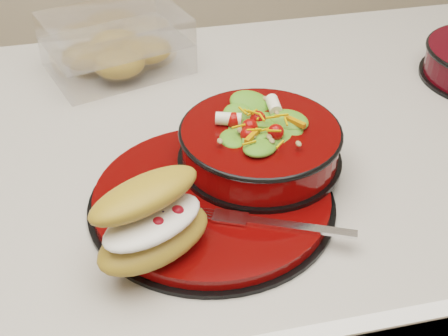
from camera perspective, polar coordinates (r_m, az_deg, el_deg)
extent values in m
cube|color=beige|center=(0.91, 0.28, 1.87)|extent=(1.24, 0.74, 0.04)
cylinder|color=black|center=(0.78, -1.11, -3.24)|extent=(0.31, 0.31, 0.01)
cylinder|color=#630503|center=(0.77, -1.12, -2.67)|extent=(0.29, 0.29, 0.01)
torus|color=black|center=(0.76, -0.24, -2.81)|extent=(0.16, 0.16, 0.01)
cylinder|color=black|center=(0.82, 3.25, 0.87)|extent=(0.22, 0.22, 0.01)
cylinder|color=#630503|center=(0.80, 3.31, 2.30)|extent=(0.20, 0.20, 0.04)
torus|color=black|center=(0.79, 3.36, 3.36)|extent=(0.21, 0.21, 0.01)
ellipsoid|color=#3E7621|center=(0.80, 3.34, 3.03)|extent=(0.17, 0.17, 0.07)
sphere|color=red|center=(0.79, 6.41, 5.77)|extent=(0.02, 0.02, 0.02)
sphere|color=red|center=(0.81, 3.58, 6.99)|extent=(0.02, 0.02, 0.02)
sphere|color=red|center=(0.79, 0.57, 6.08)|extent=(0.02, 0.02, 0.02)
sphere|color=red|center=(0.75, 1.43, 4.16)|extent=(0.02, 0.02, 0.02)
sphere|color=red|center=(0.75, 5.23, 3.96)|extent=(0.02, 0.02, 0.02)
cylinder|color=silver|center=(0.81, 4.65, 6.95)|extent=(0.03, 0.04, 0.02)
cylinder|color=silver|center=(0.78, 0.43, 5.77)|extent=(0.04, 0.03, 0.02)
cube|color=orange|center=(0.75, 2.64, 4.23)|extent=(0.03, 0.03, 0.01)
cube|color=orange|center=(0.78, 6.63, 5.48)|extent=(0.03, 0.02, 0.01)
ellipsoid|color=#BB8839|center=(0.68, -6.40, -6.42)|extent=(0.16, 0.13, 0.04)
ellipsoid|color=white|center=(0.67, -6.54, -4.92)|extent=(0.14, 0.11, 0.02)
ellipsoid|color=#BB8839|center=(0.67, -6.89, -2.38)|extent=(0.15, 0.12, 0.03)
sphere|color=#B10C14|center=(0.66, -8.45, -4.80)|extent=(0.01, 0.01, 0.01)
sphere|color=#B10C14|center=(0.66, -6.04, -5.04)|extent=(0.01, 0.01, 0.01)
sphere|color=#B10C14|center=(0.67, -4.27, -3.99)|extent=(0.01, 0.01, 0.01)
sphere|color=#B10C14|center=(0.67, -7.55, -4.00)|extent=(0.01, 0.01, 0.01)
sphere|color=#191947|center=(0.67, -7.32, -4.30)|extent=(0.01, 0.01, 0.01)
sphere|color=#191947|center=(0.67, -5.59, -4.29)|extent=(0.01, 0.01, 0.01)
sphere|color=#191947|center=(0.66, -6.54, -4.76)|extent=(0.01, 0.01, 0.01)
cube|color=silver|center=(0.72, 6.91, -5.38)|extent=(0.12, 0.07, 0.00)
cube|color=silver|center=(0.73, 0.57, -4.52)|extent=(0.05, 0.04, 0.00)
cube|color=white|center=(1.08, -9.72, 10.12)|extent=(0.26, 0.22, 0.05)
cube|color=white|center=(1.06, -9.99, 12.40)|extent=(0.26, 0.22, 0.04)
ellipsoid|color=#BB8839|center=(1.08, -12.42, 9.95)|extent=(0.08, 0.07, 0.04)
ellipsoid|color=#BB8839|center=(1.08, -7.07, 10.64)|extent=(0.08, 0.07, 0.04)
ellipsoid|color=#BB8839|center=(1.11, -9.92, 11.21)|extent=(0.08, 0.07, 0.04)
ellipsoid|color=#BB8839|center=(1.04, -9.55, 9.35)|extent=(0.08, 0.07, 0.04)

